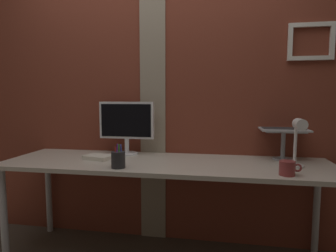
{
  "coord_description": "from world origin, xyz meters",
  "views": [
    {
      "loc": [
        0.5,
        -2.0,
        1.21
      ],
      "look_at": [
        0.13,
        0.11,
        0.99
      ],
      "focal_mm": 30.75,
      "sensor_mm": 36.0,
      "label": 1
    }
  ],
  "objects_px": {
    "pen_cup": "(118,160)",
    "monitor": "(127,123)",
    "desk_lamp": "(298,138)",
    "laptop": "(282,123)",
    "coffee_mug": "(288,168)"
  },
  "relations": [
    {
      "from": "monitor",
      "to": "desk_lamp",
      "type": "relative_size",
      "value": 1.36
    },
    {
      "from": "pen_cup",
      "to": "coffee_mug",
      "type": "relative_size",
      "value": 1.27
    },
    {
      "from": "laptop",
      "to": "desk_lamp",
      "type": "height_order",
      "value": "laptop"
    },
    {
      "from": "pen_cup",
      "to": "monitor",
      "type": "bearing_deg",
      "value": 100.99
    },
    {
      "from": "laptop",
      "to": "desk_lamp",
      "type": "distance_m",
      "value": 0.34
    },
    {
      "from": "monitor",
      "to": "desk_lamp",
      "type": "distance_m",
      "value": 1.27
    },
    {
      "from": "desk_lamp",
      "to": "pen_cup",
      "type": "bearing_deg",
      "value": -171.14
    },
    {
      "from": "coffee_mug",
      "to": "desk_lamp",
      "type": "bearing_deg",
      "value": 61.89
    },
    {
      "from": "laptop",
      "to": "pen_cup",
      "type": "height_order",
      "value": "laptop"
    },
    {
      "from": "monitor",
      "to": "pen_cup",
      "type": "relative_size",
      "value": 2.75
    },
    {
      "from": "desk_lamp",
      "to": "coffee_mug",
      "type": "height_order",
      "value": "desk_lamp"
    },
    {
      "from": "desk_lamp",
      "to": "pen_cup",
      "type": "distance_m",
      "value": 1.18
    },
    {
      "from": "laptop",
      "to": "coffee_mug",
      "type": "bearing_deg",
      "value": -97.18
    },
    {
      "from": "pen_cup",
      "to": "coffee_mug",
      "type": "distance_m",
      "value": 1.06
    },
    {
      "from": "laptop",
      "to": "coffee_mug",
      "type": "height_order",
      "value": "laptop"
    }
  ]
}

